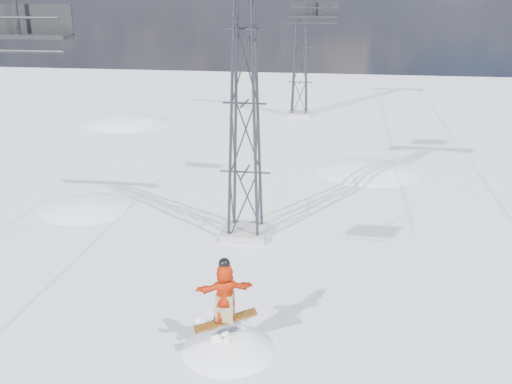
# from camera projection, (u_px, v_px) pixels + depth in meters

# --- Properties ---
(ground) EXTENTS (120.00, 120.00, 0.00)m
(ground) POSITION_uv_depth(u_px,v_px,m) (169.00, 345.00, 16.22)
(ground) COLOR white
(ground) RESTS_ON ground
(snow_terrain) EXTENTS (39.00, 37.00, 22.00)m
(snow_terrain) POSITION_uv_depth(u_px,v_px,m) (201.00, 282.00, 39.89)
(snow_terrain) COLOR white
(snow_terrain) RESTS_ON ground
(lift_tower_near) EXTENTS (5.20, 1.80, 11.43)m
(lift_tower_near) POSITION_uv_depth(u_px,v_px,m) (245.00, 104.00, 21.77)
(lift_tower_near) COLOR #999999
(lift_tower_near) RESTS_ON ground
(lift_tower_far) EXTENTS (5.20, 1.80, 11.43)m
(lift_tower_far) POSITION_uv_depth(u_px,v_px,m) (301.00, 48.00, 45.09)
(lift_tower_far) COLOR #999999
(lift_tower_far) RESTS_ON ground
(lift_chair_near) EXTENTS (1.96, 0.56, 2.43)m
(lift_chair_near) POSITION_uv_depth(u_px,v_px,m) (20.00, 24.00, 10.55)
(lift_chair_near) COLOR black
(lift_chair_near) RESTS_ON ground
(lift_chair_mid) EXTENTS (2.14, 0.61, 2.65)m
(lift_chair_mid) POSITION_uv_depth(u_px,v_px,m) (314.00, 11.00, 25.37)
(lift_chair_mid) COLOR black
(lift_chair_mid) RESTS_ON ground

